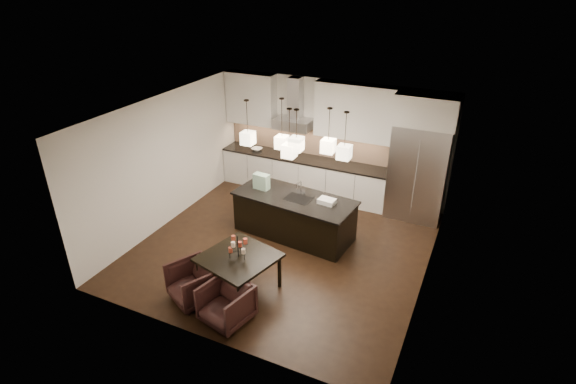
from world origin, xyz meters
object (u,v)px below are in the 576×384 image
at_px(armchair_right, 226,304).
at_px(island_body, 294,217).
at_px(dining_table, 239,273).
at_px(refrigerator, 418,172).
at_px(armchair_left, 193,283).

bearing_deg(armchair_right, island_body, 105.14).
bearing_deg(dining_table, refrigerator, 74.84).
distance_m(island_body, dining_table, 2.04).
height_order(refrigerator, armchair_left, refrigerator).
relative_size(dining_table, armchair_right, 1.58).
relative_size(island_body, armchair_left, 3.24).
relative_size(refrigerator, armchair_right, 2.96).
relative_size(island_body, armchair_right, 3.33).
distance_m(dining_table, armchair_left, 0.80).
bearing_deg(armchair_right, armchair_left, 178.80).
xyz_separation_m(armchair_left, armchair_right, (0.77, -0.20, -0.01)).
xyz_separation_m(refrigerator, island_body, (-2.11, -1.86, -0.65)).
height_order(refrigerator, dining_table, refrigerator).
height_order(dining_table, armchair_right, dining_table).
bearing_deg(island_body, armchair_right, -82.19).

